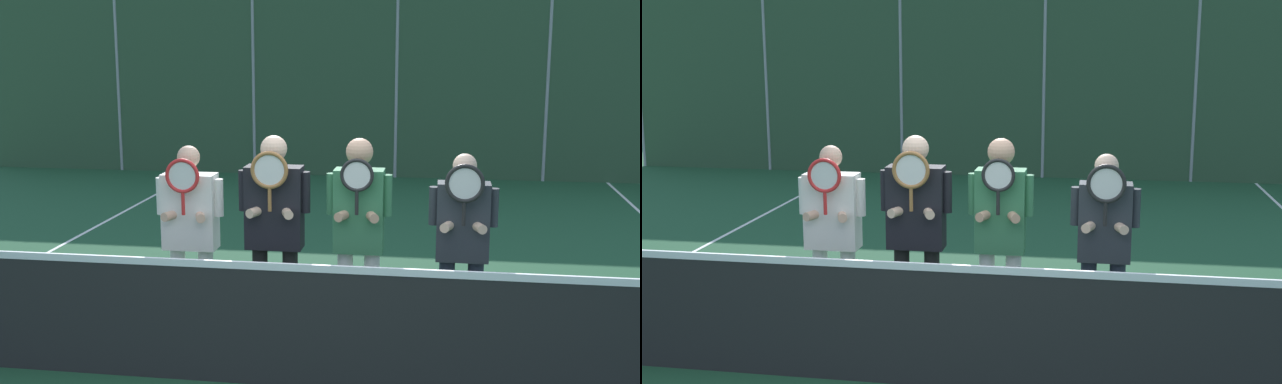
{
  "view_description": "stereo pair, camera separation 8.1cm",
  "coord_description": "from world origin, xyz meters",
  "views": [
    {
      "loc": [
        0.92,
        -5.62,
        2.62
      ],
      "look_at": [
        -0.12,
        1.01,
        1.32
      ],
      "focal_mm": 45.0,
      "sensor_mm": 36.0,
      "label": 1
    },
    {
      "loc": [
        1.0,
        -5.61,
        2.62
      ],
      "look_at": [
        -0.12,
        1.01,
        1.32
      ],
      "focal_mm": 45.0,
      "sensor_mm": 36.0,
      "label": 2
    }
  ],
  "objects": [
    {
      "name": "player_center_left",
      "position": [
        -0.47,
        0.77,
        1.1
      ],
      "size": [
        0.61,
        0.34,
        1.83
      ],
      "color": "black",
      "rests_on": "ground_plane"
    },
    {
      "name": "car_far_left",
      "position": [
        -4.8,
        11.58,
        0.88
      ],
      "size": [
        4.72,
        2.1,
        1.71
      ],
      "color": "slate",
      "rests_on": "ground_plane"
    },
    {
      "name": "player_rightmost",
      "position": [
        1.09,
        0.86,
        1.0
      ],
      "size": [
        0.56,
        0.34,
        1.7
      ],
      "color": "#232838",
      "rests_on": "ground_plane"
    },
    {
      "name": "clubhouse_building",
      "position": [
        0.46,
        17.36,
        1.61
      ],
      "size": [
        14.55,
        5.5,
        3.17
      ],
      "color": "beige",
      "rests_on": "ground_plane"
    },
    {
      "name": "car_center",
      "position": [
        4.77,
        11.3,
        0.89
      ],
      "size": [
        4.31,
        1.97,
        1.73
      ],
      "color": "black",
      "rests_on": "ground_plane"
    },
    {
      "name": "car_left_of_center",
      "position": [
        0.09,
        11.73,
        0.86
      ],
      "size": [
        4.19,
        1.96,
        1.67
      ],
      "color": "slate",
      "rests_on": "ground_plane"
    },
    {
      "name": "fence_back",
      "position": [
        0.0,
        9.48,
        1.79
      ],
      "size": [
        16.5,
        0.06,
        3.58
      ],
      "color": "gray",
      "rests_on": "ground_plane"
    },
    {
      "name": "court_line_left_sideline",
      "position": [
        -3.9,
        3.0,
        0.0
      ],
      "size": [
        0.05,
        16.0,
        0.01
      ],
      "primitive_type": "cube",
      "color": "white",
      "rests_on": "ground_plane"
    },
    {
      "name": "player_center_right",
      "position": [
        0.24,
        0.78,
        1.08
      ],
      "size": [
        0.54,
        0.34,
        1.82
      ],
      "color": "white",
      "rests_on": "ground_plane"
    },
    {
      "name": "hill_distant",
      "position": [
        0.0,
        52.43,
        0.0
      ],
      "size": [
        131.57,
        73.1,
        25.58
      ],
      "color": "gray",
      "rests_on": "ground_plane"
    },
    {
      "name": "tennis_net",
      "position": [
        0.0,
        0.0,
        0.5
      ],
      "size": [
        10.48,
        0.09,
        1.07
      ],
      "color": "gray",
      "rests_on": "ground_plane"
    },
    {
      "name": "player_leftmost",
      "position": [
        -1.22,
        0.84,
        1.01
      ],
      "size": [
        0.59,
        0.34,
        1.72
      ],
      "color": "white",
      "rests_on": "ground_plane"
    }
  ]
}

